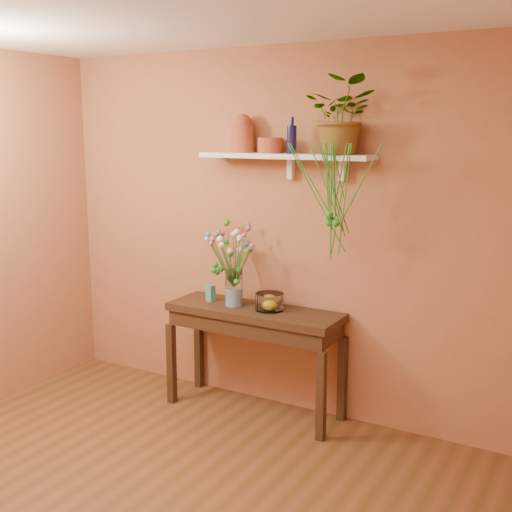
% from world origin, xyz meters
% --- Properties ---
extents(room, '(4.04, 4.04, 2.70)m').
position_xyz_m(room, '(0.00, 0.00, 1.35)').
color(room, brown).
rests_on(room, ground).
extents(sideboard, '(1.33, 0.43, 0.81)m').
position_xyz_m(sideboard, '(-0.14, 1.77, 0.69)').
color(sideboard, '#3A2514').
rests_on(sideboard, ground).
extents(wall_shelf, '(1.30, 0.24, 0.19)m').
position_xyz_m(wall_shelf, '(0.06, 1.87, 1.92)').
color(wall_shelf, white).
rests_on(wall_shelf, room).
extents(terracotta_jug, '(0.19, 0.19, 0.28)m').
position_xyz_m(terracotta_jug, '(-0.31, 1.89, 2.07)').
color(terracotta_jug, '#A45032').
rests_on(terracotta_jug, wall_shelf).
extents(terracotta_pot, '(0.22, 0.22, 0.11)m').
position_xyz_m(terracotta_pot, '(-0.07, 1.87, 1.99)').
color(terracotta_pot, '#A45032').
rests_on(terracotta_pot, wall_shelf).
extents(blue_bottle, '(0.08, 0.08, 0.25)m').
position_xyz_m(blue_bottle, '(0.11, 1.85, 2.04)').
color(blue_bottle, '#110F3B').
rests_on(blue_bottle, wall_shelf).
extents(spider_plant, '(0.49, 0.43, 0.51)m').
position_xyz_m(spider_plant, '(0.49, 1.84, 2.19)').
color(spider_plant, '#247E22').
rests_on(spider_plant, wall_shelf).
extents(plant_fronds, '(0.58, 0.34, 0.78)m').
position_xyz_m(plant_fronds, '(0.51, 1.67, 1.63)').
color(plant_fronds, '#247E22').
rests_on(plant_fronds, wall_shelf).
extents(glass_vase, '(0.13, 0.13, 0.27)m').
position_xyz_m(glass_vase, '(-0.31, 1.75, 0.92)').
color(glass_vase, white).
rests_on(glass_vase, sideboard).
extents(bouquet, '(0.52, 0.47, 0.48)m').
position_xyz_m(bouquet, '(-0.32, 1.74, 1.24)').
color(bouquet, '#386B28').
rests_on(bouquet, glass_vase).
extents(glass_bowl, '(0.21, 0.21, 0.13)m').
position_xyz_m(glass_bowl, '(-0.02, 1.78, 0.86)').
color(glass_bowl, white).
rests_on(glass_bowl, sideboard).
extents(lemon, '(0.08, 0.08, 0.08)m').
position_xyz_m(lemon, '(-0.01, 1.77, 0.85)').
color(lemon, yellow).
rests_on(lemon, glass_bowl).
extents(carton, '(0.07, 0.06, 0.13)m').
position_xyz_m(carton, '(-0.53, 1.77, 0.87)').
color(carton, teal).
rests_on(carton, sideboard).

